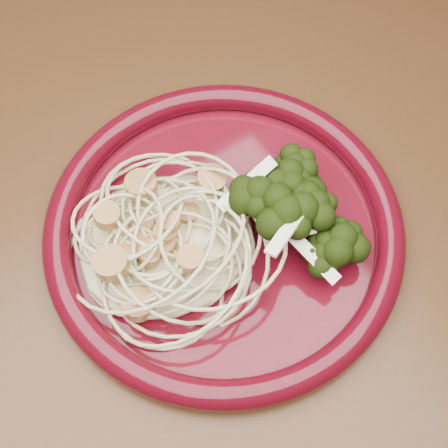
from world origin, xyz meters
TOP-DOWN VIEW (x-y plane):
  - dining_table at (0.00, 0.00)m, footprint 1.20×0.80m
  - dinner_plate at (0.00, -0.06)m, footprint 0.38×0.38m
  - spaghetti_pile at (-0.05, -0.04)m, footprint 0.18×0.17m
  - scallop_cluster at (-0.05, -0.04)m, footprint 0.16×0.16m
  - broccoli_pile at (0.06, -0.08)m, footprint 0.13×0.17m
  - onion_garnish at (0.06, -0.08)m, footprint 0.09×0.11m

SIDE VIEW (x-z plane):
  - dining_table at x=0.00m, z-range 0.28..1.03m
  - dinner_plate at x=0.00m, z-range 0.75..0.77m
  - spaghetti_pile at x=-0.05m, z-range 0.76..0.79m
  - broccoli_pile at x=0.06m, z-range 0.76..0.81m
  - scallop_cluster at x=-0.05m, z-range 0.79..0.83m
  - onion_garnish at x=0.06m, z-range 0.79..0.84m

